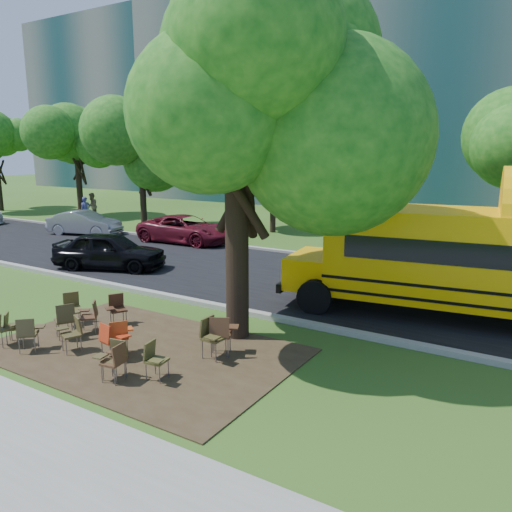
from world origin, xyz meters
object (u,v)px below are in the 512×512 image
Objects in this scene: chair_12 at (211,334)px; chair_0 at (4,325)px; pedestrian_a at (86,211)px; pedestrian_b at (92,206)px; chair_6 at (115,359)px; chair_11 at (119,334)px; main_tree at (236,94)px; bg_car_silver at (85,223)px; chair_4 at (111,338)px; chair_7 at (154,357)px; chair_9 at (91,313)px; chair_10 at (116,306)px; black_car at (110,251)px; chair_2 at (28,331)px; chair_13 at (222,331)px; bg_car_red at (186,229)px; chair_5 at (114,356)px; chair_1 at (12,325)px; chair_3 at (73,331)px; chair_8 at (66,317)px; chair_14 at (71,305)px.

chair_0 is at bearing -65.56° from chair_12.
pedestrian_b is (-1.71, 1.94, 0.02)m from pedestrian_a.
chair_11 reaches higher than chair_6.
bg_car_silver is (-15.60, 8.28, -5.11)m from main_tree.
chair_4 is 1.50m from chair_7.
chair_10 reaches higher than chair_9.
chair_0 is at bearing -170.52° from black_car.
chair_11 is 0.90× the size of chair_12.
chair_13 is at bearing -13.80° from chair_2.
chair_9 is at bearing -152.35° from main_tree.
bg_car_red is at bearing 25.47° from chair_6.
bg_car_red is (-9.38, 9.36, -5.08)m from main_tree.
chair_4 is 1.01× the size of chair_10.
chair_0 reaches higher than chair_5.
chair_4 is 0.90× the size of chair_12.
chair_6 is at bearing -100.97° from chair_11.
chair_12 reaches higher than chair_9.
bg_car_silver is at bearing 178.88° from chair_1.
bg_car_silver is 2.27× the size of pedestrian_b.
chair_4 is at bearing -150.09° from chair_3.
chair_8 is 0.63m from chair_9.
black_car reaches higher than chair_9.
main_tree reaches higher than chair_4.
pedestrian_b is (-19.83, 16.32, 0.38)m from chair_6.
black_car is (-4.95, 5.12, 0.22)m from chair_9.
chair_13 is at bearing 47.03° from chair_4.
black_car reaches higher than chair_14.
chair_11 is 0.99× the size of chair_14.
chair_2 is 8.26m from black_car.
chair_12 reaches higher than chair_10.
chair_8 is at bearing -109.78° from pedestrian_a.
main_tree reaches higher than chair_6.
chair_4 is 0.89× the size of chair_13.
chair_4 is 2.88m from chair_14.
chair_8 is 22.92m from pedestrian_b.
main_tree is 6.51m from chair_3.
chair_2 is 2.03m from chair_4.
pedestrian_a is at bearing 76.86° from chair_8.
chair_13 is (3.53, -0.20, 0.07)m from chair_10.
chair_10 is (1.14, 2.42, -0.01)m from chair_0.
chair_12 is (1.82, 0.96, 0.06)m from chair_11.
chair_5 is 22.99m from pedestrian_a.
chair_6 is at bearing -101.23° from main_tree.
pedestrian_b reaches higher than chair_12.
chair_14 is (-0.94, 0.15, 0.03)m from chair_9.
chair_6 is at bearing 12.94° from chair_0.
pedestrian_a is at bearing -48.80° from chair_5.
chair_14 is 19.27m from pedestrian_a.
chair_0 is (-4.29, -3.42, -5.24)m from main_tree.
chair_11 is at bearing 61.17° from chair_1.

